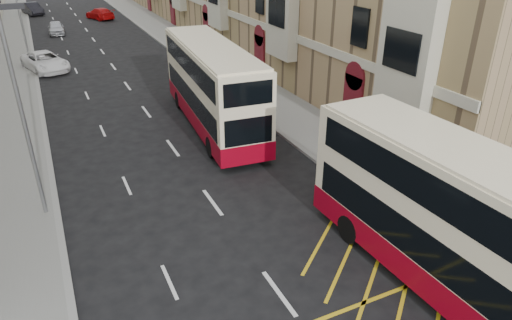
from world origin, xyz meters
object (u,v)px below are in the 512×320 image
pedestrian_mid (492,220)px  white_van (45,62)px  pedestrian_far (401,176)px  street_lamp_near (22,106)px  double_decker_rear (212,86)px  double_decker_front (470,232)px  car_silver (56,28)px  car_red (100,14)px  car_dark (32,9)px  street_lamp_far (17,2)px

pedestrian_mid → white_van: size_ratio=0.29×
pedestrian_mid → pedestrian_far: pedestrian_far is taller
street_lamp_near → double_decker_rear: bearing=32.0°
double_decker_front → white_van: bearing=104.9°
pedestrian_mid → car_silver: size_ratio=0.39×
pedestrian_far → car_silver: bearing=-47.9°
double_decker_rear → car_red: bearing=95.2°
street_lamp_near → car_dark: (1.15, 54.29, -3.83)m
street_lamp_near → car_red: bearing=79.1°
double_decker_rear → pedestrian_far: double_decker_rear is taller
car_silver → car_dark: 15.75m
double_decker_front → car_silver: 49.81m
double_decker_rear → white_van: bearing=120.1°
double_decker_front → car_dark: size_ratio=2.46×
pedestrian_mid → car_silver: pedestrian_mid is taller
pedestrian_mid → car_silver: (-11.47, 47.55, -0.25)m
double_decker_front → white_van: (-10.12, 33.50, -1.66)m
double_decker_front → car_red: bearing=90.5°
pedestrian_far → car_silver: (-10.76, 43.55, -0.26)m
double_decker_rear → car_red: (-0.44, 40.69, -1.71)m
street_lamp_far → car_dark: (1.15, 24.29, -3.83)m
car_dark → car_red: bearing=-60.5°
car_silver → white_van: bearing=-94.8°
street_lamp_near → pedestrian_mid: bearing=-31.4°
street_lamp_near → car_silver: 38.99m
white_van → car_red: 24.75m
double_decker_rear → white_van: size_ratio=2.23×
street_lamp_far → double_decker_front: street_lamp_far is taller
street_lamp_far → double_decker_front: bearing=-74.4°
double_decker_front → car_dark: bearing=97.0°
car_dark → car_red: car_dark is taller
street_lamp_near → double_decker_rear: 11.28m
street_lamp_far → pedestrian_mid: 41.69m
street_lamp_near → pedestrian_mid: (14.57, -8.88, -3.69)m
white_van → car_red: bearing=55.1°
pedestrian_mid → car_dark: size_ratio=0.33×
double_decker_front → pedestrian_mid: 3.91m
street_lamp_far → street_lamp_near: bearing=-90.0°
street_lamp_near → car_silver: size_ratio=1.96×
street_lamp_near → car_red: (8.95, 46.55, -3.91)m
street_lamp_far → double_decker_rear: street_lamp_far is taller
white_van → street_lamp_near: bearing=-109.6°
pedestrian_far → white_van: (-12.68, 27.94, -0.19)m
car_silver → car_dark: car_dark is taller
pedestrian_far → car_silver: size_ratio=0.39×
car_red → white_van: bearing=52.7°
street_lamp_far → double_decker_front: size_ratio=0.67×
street_lamp_near → double_decker_rear: size_ratio=0.66×
street_lamp_near → car_dark: street_lamp_near is taller
street_lamp_near → pedestrian_mid: 17.46m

